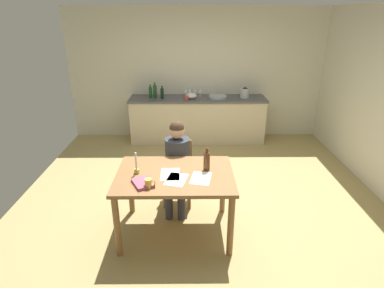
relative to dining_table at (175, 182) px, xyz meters
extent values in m
cube|color=tan|center=(0.33, 0.76, -0.69)|extent=(5.20, 5.20, 0.04)
cube|color=beige|center=(0.33, 3.36, 0.63)|extent=(5.20, 0.12, 2.60)
cube|color=beige|center=(0.33, 3.00, -0.24)|extent=(2.67, 0.60, 0.86)
cube|color=#4C4C51|center=(0.33, 3.00, 0.21)|extent=(2.71, 0.64, 0.04)
cube|color=olive|center=(0.00, 0.00, 0.09)|extent=(1.32, 0.94, 0.04)
cylinder|color=olive|center=(-0.60, -0.41, -0.30)|extent=(0.07, 0.07, 0.74)
cylinder|color=olive|center=(0.60, -0.41, -0.30)|extent=(0.07, 0.07, 0.74)
cylinder|color=olive|center=(-0.60, 0.41, -0.30)|extent=(0.07, 0.07, 0.74)
cylinder|color=olive|center=(0.60, 0.41, -0.30)|extent=(0.07, 0.07, 0.74)
cube|color=olive|center=(0.01, 0.65, -0.22)|extent=(0.42, 0.42, 0.04)
cube|color=olive|center=(0.02, 0.83, -0.01)|extent=(0.36, 0.05, 0.40)
cylinder|color=olive|center=(-0.17, 0.49, -0.45)|extent=(0.04, 0.04, 0.44)
cylinder|color=olive|center=(0.17, 0.47, -0.45)|extent=(0.04, 0.04, 0.44)
cylinder|color=olive|center=(-0.15, 0.83, -0.45)|extent=(0.04, 0.04, 0.44)
cylinder|color=olive|center=(0.19, 0.81, -0.45)|extent=(0.04, 0.04, 0.44)
cylinder|color=#333842|center=(0.01, 0.63, 0.03)|extent=(0.34, 0.34, 0.50)
sphere|color=#D8AD8C|center=(0.01, 0.63, 0.39)|extent=(0.20, 0.20, 0.20)
sphere|color=#473323|center=(0.01, 0.63, 0.43)|extent=(0.19, 0.19, 0.19)
cylinder|color=#383847|center=(-0.09, 0.44, -0.22)|extent=(0.15, 0.39, 0.13)
cylinder|color=#383847|center=(-0.10, 0.25, -0.45)|extent=(0.10, 0.10, 0.45)
cylinder|color=#383847|center=(0.07, 0.43, -0.22)|extent=(0.15, 0.39, 0.13)
cylinder|color=#383847|center=(0.06, 0.24, -0.45)|extent=(0.10, 0.10, 0.45)
cylinder|color=#F2CC4C|center=(-0.26, -0.30, 0.16)|extent=(0.07, 0.07, 0.10)
torus|color=#F2CC4C|center=(-0.22, -0.30, 0.16)|extent=(0.07, 0.01, 0.07)
cylinder|color=gold|center=(-0.43, 0.02, 0.13)|extent=(0.06, 0.06, 0.05)
cylinder|color=white|center=(-0.43, 0.02, 0.26)|extent=(0.02, 0.02, 0.20)
cube|color=#B14F68|center=(-0.33, -0.24, 0.12)|extent=(0.27, 0.30, 0.03)
cube|color=white|center=(0.02, -0.14, 0.11)|extent=(0.27, 0.34, 0.00)
cube|color=white|center=(-0.05, -0.01, 0.11)|extent=(0.22, 0.30, 0.00)
cube|color=white|center=(0.29, -0.11, 0.11)|extent=(0.26, 0.33, 0.00)
cylinder|color=#593319|center=(0.36, 0.10, 0.22)|extent=(0.07, 0.07, 0.22)
cylinder|color=#593319|center=(0.36, 0.10, 0.35)|extent=(0.03, 0.03, 0.05)
cylinder|color=#B2B7BC|center=(0.73, 3.00, 0.25)|extent=(0.36, 0.36, 0.04)
cylinder|color=silver|center=(0.73, 3.16, 0.35)|extent=(0.02, 0.02, 0.24)
cylinder|color=#194C23|center=(-0.60, 3.01, 0.34)|extent=(0.06, 0.06, 0.21)
cylinder|color=#194C23|center=(-0.60, 3.01, 0.47)|extent=(0.03, 0.03, 0.05)
cylinder|color=#194C23|center=(-0.51, 3.00, 0.35)|extent=(0.07, 0.07, 0.24)
cylinder|color=#194C23|center=(-0.51, 3.00, 0.50)|extent=(0.03, 0.03, 0.06)
cylinder|color=black|center=(-0.36, 2.94, 0.33)|extent=(0.06, 0.06, 0.20)
cylinder|color=black|center=(-0.36, 2.94, 0.45)|extent=(0.03, 0.03, 0.05)
ellipsoid|color=white|center=(0.20, 2.95, 0.28)|extent=(0.23, 0.23, 0.10)
cylinder|color=#B7BABF|center=(1.27, 3.00, 0.32)|extent=(0.18, 0.18, 0.18)
cone|color=#262628|center=(1.27, 3.00, 0.43)|extent=(0.11, 0.11, 0.04)
cylinder|color=silver|center=(0.39, 3.15, 0.23)|extent=(0.06, 0.06, 0.00)
cylinder|color=silver|center=(0.39, 3.15, 0.27)|extent=(0.01, 0.01, 0.07)
cone|color=silver|center=(0.39, 3.15, 0.34)|extent=(0.07, 0.07, 0.08)
cylinder|color=silver|center=(0.29, 3.15, 0.23)|extent=(0.06, 0.06, 0.00)
cylinder|color=silver|center=(0.29, 3.15, 0.27)|extent=(0.01, 0.01, 0.07)
cone|color=silver|center=(0.29, 3.15, 0.34)|extent=(0.07, 0.07, 0.08)
cylinder|color=silver|center=(0.18, 3.15, 0.23)|extent=(0.06, 0.06, 0.00)
cylinder|color=silver|center=(0.18, 3.15, 0.27)|extent=(0.01, 0.01, 0.07)
cone|color=silver|center=(0.18, 3.15, 0.34)|extent=(0.07, 0.07, 0.08)
cylinder|color=silver|center=(0.10, 3.15, 0.23)|extent=(0.06, 0.06, 0.00)
cylinder|color=silver|center=(0.10, 3.15, 0.27)|extent=(0.01, 0.01, 0.07)
cone|color=silver|center=(0.10, 3.15, 0.34)|extent=(0.07, 0.07, 0.08)
cylinder|color=#D84C3F|center=(0.11, 2.85, 0.27)|extent=(0.07, 0.07, 0.09)
torus|color=#D84C3F|center=(0.15, 2.85, 0.28)|extent=(0.06, 0.01, 0.06)
camera|label=1|loc=(0.16, -3.15, 1.76)|focal=29.52mm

